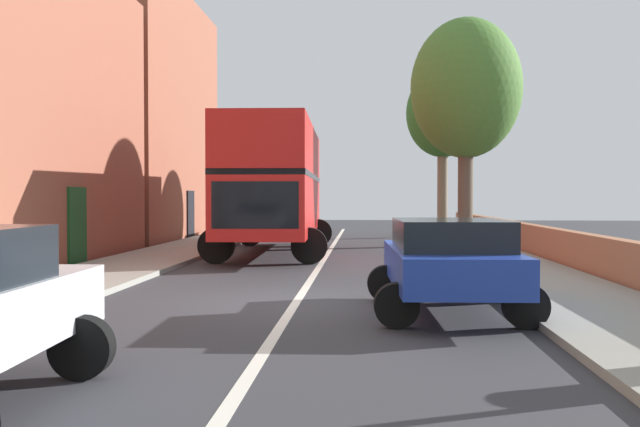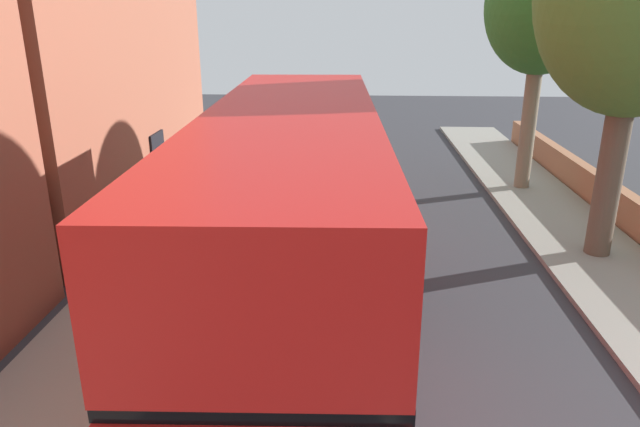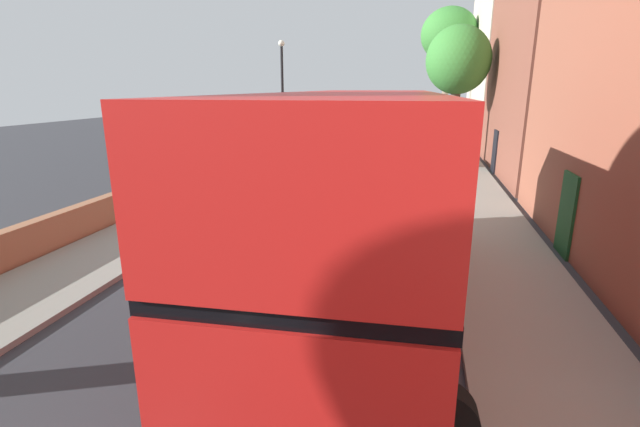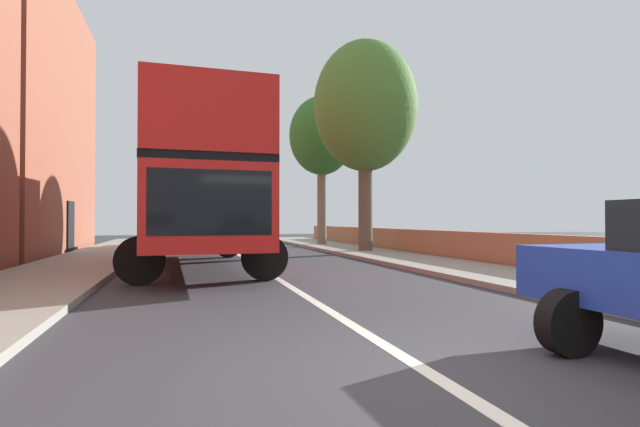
{
  "view_description": "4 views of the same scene",
  "coord_description": "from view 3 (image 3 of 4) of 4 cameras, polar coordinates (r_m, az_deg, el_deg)",
  "views": [
    {
      "loc": [
        1.19,
        -11.93,
        1.85
      ],
      "look_at": [
        -0.08,
        7.64,
        1.36
      ],
      "focal_mm": 38.77,
      "sensor_mm": 36.0,
      "label": 1
    },
    {
      "loc": [
        -0.83,
        1.62,
        5.42
      ],
      "look_at": [
        -1.3,
        10.61,
        2.28
      ],
      "focal_mm": 32.43,
      "sensor_mm": 36.0,
      "label": 2
    },
    {
      "loc": [
        -2.73,
        18.03,
        4.14
      ],
      "look_at": [
        -0.33,
        6.97,
        0.98
      ],
      "focal_mm": 25.43,
      "sensor_mm": 36.0,
      "label": 3
    },
    {
      "loc": [
        -2.03,
        -3.61,
        1.31
      ],
      "look_at": [
        1.06,
        7.24,
        1.47
      ],
      "focal_mm": 26.95,
      "sensor_mm": 36.0,
      "label": 4
    }
  ],
  "objects": [
    {
      "name": "ground_plane",
      "position": [
        18.7,
        3.56,
        2.77
      ],
      "size": [
        84.0,
        84.0,
        0.0
      ],
      "primitive_type": "plane",
      "color": "#333338"
    },
    {
      "name": "road_centre_line",
      "position": [
        18.69,
        3.56,
        2.78
      ],
      "size": [
        0.16,
        54.0,
        0.01
      ],
      "primitive_type": "cube",
      "color": "silver",
      "rests_on": "ground"
    },
    {
      "name": "sidewalk_left",
      "position": [
        18.61,
        18.66,
        2.09
      ],
      "size": [
        2.6,
        60.0,
        0.12
      ],
      "primitive_type": "cube",
      "color": "gray",
      "rests_on": "ground"
    },
    {
      "name": "sidewalk_right",
      "position": [
        20.0,
        -10.47,
        3.56
      ],
      "size": [
        2.6,
        60.0,
        0.12
      ],
      "primitive_type": "cube",
      "color": "gray",
      "rests_on": "ground"
    },
    {
      "name": "terraced_houses_left",
      "position": [
        19.3,
        31.0,
        16.25
      ],
      "size": [
        4.07,
        47.52,
        10.89
      ],
      "color": "beige",
      "rests_on": "ground"
    },
    {
      "name": "boundary_wall_right",
      "position": [
        20.56,
        -14.54,
        4.85
      ],
      "size": [
        0.36,
        54.0,
        0.97
      ],
      "primitive_type": "cube",
      "color": "#9E6647",
      "rests_on": "ground"
    },
    {
      "name": "double_decker_bus",
      "position": [
        8.1,
        4.63,
        2.79
      ],
      "size": [
        3.77,
        10.08,
        4.06
      ],
      "color": "red",
      "rests_on": "ground"
    },
    {
      "name": "parked_car_green_right_0",
      "position": [
        34.15,
        3.46,
        10.11
      ],
      "size": [
        2.57,
        4.31,
        1.54
      ],
      "color": "#1E6038",
      "rests_on": "ground"
    },
    {
      "name": "parked_car_blue_right_1",
      "position": [
        20.03,
        -3.06,
        6.18
      ],
      "size": [
        2.53,
        4.0,
        1.49
      ],
      "color": "#1E389E",
      "rests_on": "ground"
    },
    {
      "name": "parked_car_silver_left_3",
      "position": [
        24.69,
        11.73,
        7.75
      ],
      "size": [
        2.51,
        3.99,
        1.59
      ],
      "color": "#B7BABF",
      "rests_on": "ground"
    },
    {
      "name": "street_tree_left_0",
      "position": [
        26.82,
        17.0,
        17.82
      ],
      "size": [
        3.45,
        3.45,
        7.26
      ],
      "color": "brown",
      "rests_on": "sidewalk_left"
    },
    {
      "name": "street_tree_left_2",
      "position": [
        38.22,
        15.95,
        20.7
      ],
      "size": [
        4.25,
        4.25,
        9.89
      ],
      "color": "#7A6B56",
      "rests_on": "sidewalk_left"
    },
    {
      "name": "lamppost_right",
      "position": [
        24.25,
        -4.74,
        14.75
      ],
      "size": [
        0.32,
        0.32,
        6.31
      ],
      "color": "black",
      "rests_on": "sidewalk_right"
    },
    {
      "name": "litter_bin_right",
      "position": [
        24.16,
        -7.35,
        7.17
      ],
      "size": [
        0.55,
        0.55,
        1.06
      ],
      "color": "black",
      "rests_on": "sidewalk_right"
    }
  ]
}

